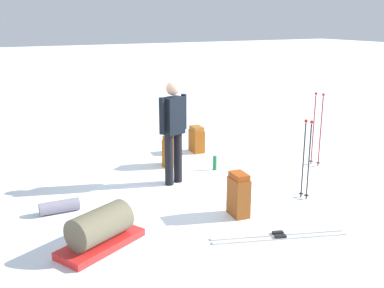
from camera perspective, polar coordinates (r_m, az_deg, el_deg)
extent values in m
plane|color=white|center=(7.54, 0.00, -5.13)|extent=(80.00, 80.00, 0.00)
cylinder|color=black|center=(7.43, -2.89, -2.02)|extent=(0.14, 0.14, 0.85)
cylinder|color=black|center=(7.56, -1.78, -1.69)|extent=(0.14, 0.14, 0.85)
cube|color=black|center=(7.31, -2.39, 3.58)|extent=(0.32, 0.39, 0.60)
cylinder|color=black|center=(7.14, -3.80, 3.53)|extent=(0.09, 0.09, 0.58)
cylinder|color=black|center=(7.46, -1.05, 4.08)|extent=(0.09, 0.09, 0.58)
sphere|color=tan|center=(7.23, -2.43, 6.99)|extent=(0.22, 0.22, 0.22)
cube|color=silver|center=(5.98, 10.69, -11.08)|extent=(0.62, 1.66, 0.02)
cube|color=black|center=(5.97, 10.70, -10.86)|extent=(0.10, 0.15, 0.03)
cube|color=silver|center=(5.90, 11.01, -11.50)|extent=(0.62, 1.66, 0.02)
cube|color=black|center=(5.89, 11.02, -11.28)|extent=(0.10, 0.15, 0.03)
cube|color=#944A13|center=(9.30, 0.59, 0.36)|extent=(0.36, 0.24, 0.45)
cube|color=#9A581D|center=(9.23, 0.59, 1.96)|extent=(0.33, 0.22, 0.08)
cube|color=#92500F|center=(8.44, -2.64, -1.04)|extent=(0.37, 0.39, 0.51)
cube|color=#9E4810|center=(8.36, -2.67, 0.91)|extent=(0.33, 0.35, 0.08)
cube|color=brown|center=(6.36, 5.86, -6.64)|extent=(0.35, 0.24, 0.54)
cube|color=#983D11|center=(6.25, 5.94, -4.00)|extent=(0.32, 0.21, 0.08)
cylinder|color=black|center=(6.99, 14.43, -2.24)|extent=(0.02, 0.02, 1.17)
sphere|color=#A51919|center=(6.83, 14.78, 2.68)|extent=(0.05, 0.05, 0.05)
cylinder|color=black|center=(7.17, 14.15, -6.26)|extent=(0.07, 0.07, 0.01)
cylinder|color=black|center=(7.04, 13.78, -2.08)|extent=(0.02, 0.02, 1.17)
sphere|color=#A51919|center=(6.88, 14.11, 2.82)|extent=(0.05, 0.05, 0.05)
cylinder|color=black|center=(7.21, 13.51, -6.07)|extent=(0.07, 0.07, 0.01)
cylinder|color=maroon|center=(8.62, 15.82, 1.48)|extent=(0.02, 0.02, 1.31)
sphere|color=#A51919|center=(8.48, 16.16, 5.97)|extent=(0.05, 0.05, 0.05)
cylinder|color=black|center=(8.78, 15.53, -2.29)|extent=(0.07, 0.07, 0.01)
cylinder|color=maroon|center=(8.69, 14.97, 1.66)|extent=(0.02, 0.02, 1.31)
sphere|color=#A51919|center=(8.56, 15.29, 6.11)|extent=(0.05, 0.05, 0.05)
cylinder|color=black|center=(8.85, 14.70, -2.09)|extent=(0.07, 0.07, 0.01)
cube|color=red|center=(5.70, -11.34, -12.14)|extent=(0.89, 1.17, 0.09)
cylinder|color=brown|center=(5.59, -11.48, -9.91)|extent=(0.70, 0.86, 0.40)
cylinder|color=slate|center=(6.75, -16.28, -7.54)|extent=(0.19, 0.55, 0.18)
cylinder|color=#196935|center=(8.23, 2.87, -2.39)|extent=(0.07, 0.07, 0.26)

